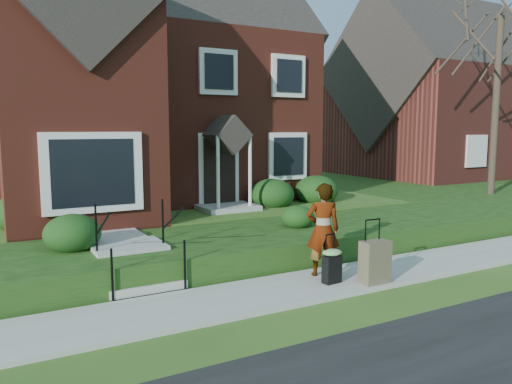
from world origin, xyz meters
TOP-DOWN VIEW (x-y plane):
  - ground at (0.00, 0.00)m, footprint 120.00×120.00m
  - sidewalk at (0.00, 0.00)m, footprint 60.00×1.60m
  - terrace at (4.00, 10.90)m, footprint 44.00×20.00m
  - walkway at (-2.50, 5.00)m, footprint 1.20×6.00m
  - main_house at (-0.21, 9.61)m, footprint 10.40×10.20m
  - neighbour_house at (16.00, 11.00)m, footprint 9.40×8.00m
  - front_steps at (-2.50, 1.84)m, footprint 1.40×2.02m
  - foundation_shrubs at (0.11, 4.99)m, footprint 10.02×4.17m
  - woman at (0.84, 0.33)m, footprint 0.79×0.68m
  - suitcase_black at (0.70, -0.17)m, footprint 0.42×0.36m
  - suitcase_olive at (1.41, -0.56)m, footprint 0.56×0.32m

SIDE VIEW (x-z plane):
  - ground at x=0.00m, z-range 0.00..0.00m
  - sidewalk at x=0.00m, z-range 0.00..0.08m
  - terrace at x=4.00m, z-range 0.00..0.60m
  - suitcase_black at x=0.70m, z-range -0.03..0.91m
  - front_steps at x=-2.50m, z-range -0.28..1.22m
  - suitcase_olive at x=1.41m, z-range -0.12..1.09m
  - walkway at x=-2.50m, z-range 0.60..0.66m
  - woman at x=0.84m, z-range 0.08..1.93m
  - foundation_shrubs at x=0.11m, z-range 0.55..1.57m
  - neighbour_house at x=16.00m, z-range 0.65..9.85m
  - main_house at x=-0.21m, z-range 0.56..9.96m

